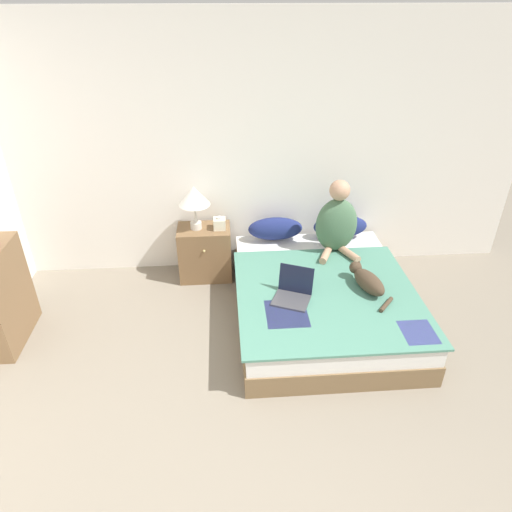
{
  "coord_description": "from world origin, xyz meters",
  "views": [
    {
      "loc": [
        -0.25,
        -1.05,
        2.69
      ],
      "look_at": [
        -0.0,
        2.21,
        0.74
      ],
      "focal_mm": 32.0,
      "sensor_mm": 36.0,
      "label": 1
    }
  ],
  "objects_px": {
    "bed": "(322,299)",
    "pillow_near": "(275,229)",
    "person_sitting": "(337,222)",
    "bookshelf": "(0,297)",
    "pillow_far": "(340,226)",
    "cat_tabby": "(367,280)",
    "tissue_box": "(220,223)",
    "table_lamp": "(194,197)",
    "nightstand": "(205,252)",
    "laptop_open": "(293,293)"
  },
  "relations": [
    {
      "from": "person_sitting",
      "to": "tissue_box",
      "type": "distance_m",
      "value": 1.16
    },
    {
      "from": "nightstand",
      "to": "table_lamp",
      "type": "relative_size",
      "value": 1.26
    },
    {
      "from": "pillow_far",
      "to": "person_sitting",
      "type": "bearing_deg",
      "value": -113.14
    },
    {
      "from": "tissue_box",
      "to": "nightstand",
      "type": "bearing_deg",
      "value": 173.05
    },
    {
      "from": "cat_tabby",
      "to": "laptop_open",
      "type": "height_order",
      "value": "laptop_open"
    },
    {
      "from": "pillow_far",
      "to": "tissue_box",
      "type": "relative_size",
      "value": 4.03
    },
    {
      "from": "pillow_near",
      "to": "laptop_open",
      "type": "bearing_deg",
      "value": -88.28
    },
    {
      "from": "nightstand",
      "to": "laptop_open",
      "type": "bearing_deg",
      "value": -52.58
    },
    {
      "from": "table_lamp",
      "to": "bookshelf",
      "type": "xyz_separation_m",
      "value": [
        -1.62,
        -0.87,
        -0.47
      ]
    },
    {
      "from": "person_sitting",
      "to": "pillow_near",
      "type": "bearing_deg",
      "value": 153.98
    },
    {
      "from": "cat_tabby",
      "to": "person_sitting",
      "type": "bearing_deg",
      "value": -7.6
    },
    {
      "from": "nightstand",
      "to": "person_sitting",
      "type": "bearing_deg",
      "value": -9.83
    },
    {
      "from": "person_sitting",
      "to": "tissue_box",
      "type": "height_order",
      "value": "person_sitting"
    },
    {
      "from": "bed",
      "to": "laptop_open",
      "type": "bearing_deg",
      "value": -144.17
    },
    {
      "from": "bed",
      "to": "pillow_near",
      "type": "relative_size",
      "value": 3.4
    },
    {
      "from": "nightstand",
      "to": "bookshelf",
      "type": "distance_m",
      "value": 1.91
    },
    {
      "from": "nightstand",
      "to": "cat_tabby",
      "type": "bearing_deg",
      "value": -32.46
    },
    {
      "from": "person_sitting",
      "to": "laptop_open",
      "type": "bearing_deg",
      "value": -124.43
    },
    {
      "from": "nightstand",
      "to": "bookshelf",
      "type": "xyz_separation_m",
      "value": [
        -1.69,
        -0.87,
        0.16
      ]
    },
    {
      "from": "bookshelf",
      "to": "table_lamp",
      "type": "bearing_deg",
      "value": 28.42
    },
    {
      "from": "pillow_near",
      "to": "tissue_box",
      "type": "distance_m",
      "value": 0.59
    },
    {
      "from": "pillow_far",
      "to": "tissue_box",
      "type": "bearing_deg",
      "value": -176.79
    },
    {
      "from": "pillow_near",
      "to": "bookshelf",
      "type": "height_order",
      "value": "bookshelf"
    },
    {
      "from": "nightstand",
      "to": "pillow_near",
      "type": "bearing_deg",
      "value": 3.92
    },
    {
      "from": "nightstand",
      "to": "bookshelf",
      "type": "height_order",
      "value": "bookshelf"
    },
    {
      "from": "pillow_near",
      "to": "cat_tabby",
      "type": "relative_size",
      "value": 0.95
    },
    {
      "from": "table_lamp",
      "to": "bookshelf",
      "type": "distance_m",
      "value": 1.9
    },
    {
      "from": "laptop_open",
      "to": "nightstand",
      "type": "xyz_separation_m",
      "value": [
        -0.77,
        1.01,
        -0.16
      ]
    },
    {
      "from": "table_lamp",
      "to": "laptop_open",
      "type": "bearing_deg",
      "value": -50.08
    },
    {
      "from": "cat_tabby",
      "to": "tissue_box",
      "type": "distance_m",
      "value": 1.56
    },
    {
      "from": "tissue_box",
      "to": "bookshelf",
      "type": "xyz_separation_m",
      "value": [
        -1.85,
        -0.85,
        -0.19
      ]
    },
    {
      "from": "pillow_far",
      "to": "nightstand",
      "type": "xyz_separation_m",
      "value": [
        -1.42,
        -0.05,
        -0.22
      ]
    },
    {
      "from": "pillow_far",
      "to": "cat_tabby",
      "type": "height_order",
      "value": "pillow_far"
    },
    {
      "from": "bed",
      "to": "pillow_near",
      "type": "distance_m",
      "value": 0.95
    },
    {
      "from": "nightstand",
      "to": "table_lamp",
      "type": "height_order",
      "value": "table_lamp"
    },
    {
      "from": "bed",
      "to": "cat_tabby",
      "type": "xyz_separation_m",
      "value": [
        0.36,
        -0.13,
        0.28
      ]
    },
    {
      "from": "cat_tabby",
      "to": "bookshelf",
      "type": "distance_m",
      "value": 3.12
    },
    {
      "from": "bed",
      "to": "table_lamp",
      "type": "relative_size",
      "value": 4.26
    },
    {
      "from": "laptop_open",
      "to": "bookshelf",
      "type": "relative_size",
      "value": 0.44
    },
    {
      "from": "person_sitting",
      "to": "cat_tabby",
      "type": "xyz_separation_m",
      "value": [
        0.13,
        -0.69,
        -0.23
      ]
    },
    {
      "from": "person_sitting",
      "to": "bookshelf",
      "type": "xyz_separation_m",
      "value": [
        -2.99,
        -0.65,
        -0.26
      ]
    },
    {
      "from": "laptop_open",
      "to": "tissue_box",
      "type": "xyz_separation_m",
      "value": [
        -0.61,
        0.99,
        0.18
      ]
    },
    {
      "from": "pillow_far",
      "to": "person_sitting",
      "type": "height_order",
      "value": "person_sitting"
    },
    {
      "from": "tissue_box",
      "to": "bookshelf",
      "type": "bearing_deg",
      "value": -155.25
    },
    {
      "from": "pillow_near",
      "to": "laptop_open",
      "type": "xyz_separation_m",
      "value": [
        0.03,
        -1.06,
        -0.07
      ]
    },
    {
      "from": "cat_tabby",
      "to": "tissue_box",
      "type": "bearing_deg",
      "value": 36.36
    },
    {
      "from": "tissue_box",
      "to": "table_lamp",
      "type": "bearing_deg",
      "value": 175.02
    },
    {
      "from": "cat_tabby",
      "to": "nightstand",
      "type": "xyz_separation_m",
      "value": [
        -1.44,
        0.91,
        -0.19
      ]
    },
    {
      "from": "tissue_box",
      "to": "cat_tabby",
      "type": "bearing_deg",
      "value": -35.07
    },
    {
      "from": "tissue_box",
      "to": "laptop_open",
      "type": "bearing_deg",
      "value": -58.42
    }
  ]
}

